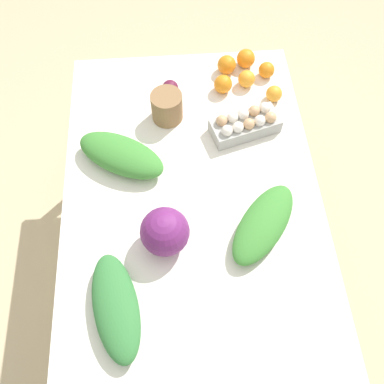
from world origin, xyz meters
TOP-DOWN VIEW (x-y plane):
  - ground_plane at (0.00, 0.00)m, footprint 8.00×8.00m
  - dining_table at (0.00, 0.00)m, footprint 1.43×0.93m
  - cabbage_purple at (-0.18, 0.10)m, footprint 0.16×0.16m
  - egg_carton at (0.27, -0.23)m, footprint 0.18×0.29m
  - paper_bag at (0.37, 0.07)m, footprint 0.12×0.12m
  - greens_bunch_beet_tops at (-0.15, -0.23)m, footprint 0.36×0.32m
  - greens_bunch_scallion at (0.16, 0.25)m, footprint 0.31×0.38m
  - greens_bunch_chard at (-0.40, 0.26)m, footprint 0.37×0.20m
  - beet_root at (0.49, 0.05)m, footprint 0.07×0.07m
  - orange_0 at (0.51, -0.27)m, footprint 0.07×0.07m
  - orange_1 at (0.43, -0.37)m, footprint 0.07×0.07m
  - orange_2 at (0.56, -0.36)m, footprint 0.07×0.07m
  - orange_3 at (0.63, -0.28)m, footprint 0.08×0.08m
  - orange_4 at (0.49, -0.16)m, footprint 0.08×0.08m
  - orange_5 at (0.60, -0.19)m, footprint 0.08×0.08m

SIDE VIEW (x-z plane):
  - ground_plane at x=0.00m, z-range 0.00..0.00m
  - dining_table at x=0.00m, z-range 0.27..0.98m
  - orange_1 at x=0.43m, z-range 0.71..0.78m
  - orange_2 at x=0.56m, z-range 0.71..0.78m
  - beet_root at x=0.49m, z-range 0.71..0.78m
  - orange_0 at x=0.51m, z-range 0.71..0.78m
  - greens_bunch_beet_tops at x=-0.15m, z-range 0.71..0.79m
  - orange_4 at x=0.49m, z-range 0.71..0.79m
  - orange_5 at x=0.60m, z-range 0.71..0.79m
  - orange_3 at x=0.63m, z-range 0.71..0.79m
  - greens_bunch_chard at x=-0.40m, z-range 0.71..0.79m
  - egg_carton at x=0.27m, z-range 0.71..0.80m
  - greens_bunch_scallion at x=0.16m, z-range 0.71..0.80m
  - paper_bag at x=0.37m, z-range 0.71..0.83m
  - cabbage_purple at x=-0.18m, z-range 0.71..0.88m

